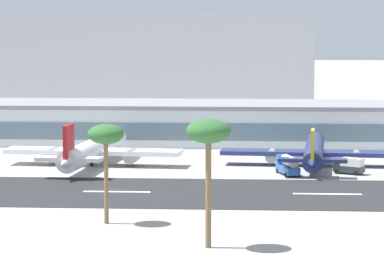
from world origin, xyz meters
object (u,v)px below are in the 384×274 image
at_px(distant_hotel_block, 140,63).
at_px(service_fuel_truck_0, 288,165).
at_px(palm_tree_0, 208,136).
at_px(palm_tree_1, 106,137).
at_px(airliner_gold_tail_gate_1, 314,152).
at_px(service_box_truck_1, 349,165).
at_px(terminal_building, 211,123).
at_px(airliner_red_tail_gate_0, 92,150).

bearing_deg(distant_hotel_block, service_fuel_truck_0, -72.48).
distance_m(palm_tree_0, palm_tree_1, 22.59).
bearing_deg(service_fuel_truck_0, palm_tree_0, 154.45).
distance_m(airliner_gold_tail_gate_1, service_box_truck_1, 12.60).
xyz_separation_m(airliner_gold_tail_gate_1, palm_tree_0, (-18.09, -80.99, 12.01)).
bearing_deg(airliner_gold_tail_gate_1, service_box_truck_1, -145.59).
distance_m(terminal_building, service_fuel_truck_0, 57.97).
xyz_separation_m(distant_hotel_block, service_box_truck_1, (58.84, -145.82, -14.77)).
relative_size(terminal_building, palm_tree_1, 11.44).
bearing_deg(airliner_gold_tail_gate_1, palm_tree_1, 156.27).
bearing_deg(airliner_gold_tail_gate_1, airliner_red_tail_gate_0, 97.18).
bearing_deg(terminal_building, palm_tree_1, -95.54).
height_order(airliner_gold_tail_gate_1, service_fuel_truck_0, airliner_gold_tail_gate_1).
bearing_deg(service_fuel_truck_0, distant_hotel_block, 2.18).
xyz_separation_m(airliner_red_tail_gate_0, airliner_gold_tail_gate_1, (46.55, 2.67, -0.35)).
bearing_deg(palm_tree_1, palm_tree_0, -44.55).
distance_m(distant_hotel_block, service_box_truck_1, 157.93).
bearing_deg(terminal_building, airliner_gold_tail_gate_1, -60.69).
distance_m(terminal_building, airliner_gold_tail_gate_1, 48.45).
relative_size(airliner_gold_tail_gate_1, palm_tree_0, 2.63).
bearing_deg(service_box_truck_1, airliner_red_tail_gate_0, 20.90).
distance_m(distant_hotel_block, airliner_red_tail_gate_0, 138.45).
height_order(service_fuel_truck_0, palm_tree_1, palm_tree_1).
bearing_deg(terminal_building, service_box_truck_1, -60.44).
height_order(airliner_red_tail_gate_0, airliner_gold_tail_gate_1, airliner_red_tail_gate_0).
relative_size(distant_hotel_block, service_box_truck_1, 18.29).
xyz_separation_m(terminal_building, service_box_truck_1, (30.06, -53.01, -3.31)).
bearing_deg(palm_tree_0, palm_tree_1, 135.45).
xyz_separation_m(terminal_building, airliner_gold_tail_gate_1, (23.70, -42.21, -2.09)).
bearing_deg(distant_hotel_block, terminal_building, -72.77).
height_order(distant_hotel_block, airliner_gold_tail_gate_1, distant_hotel_block).
bearing_deg(palm_tree_0, airliner_red_tail_gate_0, 109.97).
bearing_deg(airliner_gold_tail_gate_1, service_fuel_truck_0, 159.54).
distance_m(distant_hotel_block, palm_tree_1, 201.09).
bearing_deg(service_box_truck_1, palm_tree_1, 82.98).
xyz_separation_m(distant_hotel_block, palm_tree_0, (34.39, -216.00, -1.54)).
bearing_deg(palm_tree_0, terminal_building, 92.61).
bearing_deg(terminal_building, service_fuel_truck_0, -72.00).
height_order(service_box_truck_1, palm_tree_1, palm_tree_1).
xyz_separation_m(airliner_red_tail_gate_0, palm_tree_1, (12.43, -62.53, 9.67)).
xyz_separation_m(airliner_red_tail_gate_0, palm_tree_0, (28.47, -78.32, 11.66)).
bearing_deg(service_box_truck_1, service_fuel_truck_0, 39.17).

